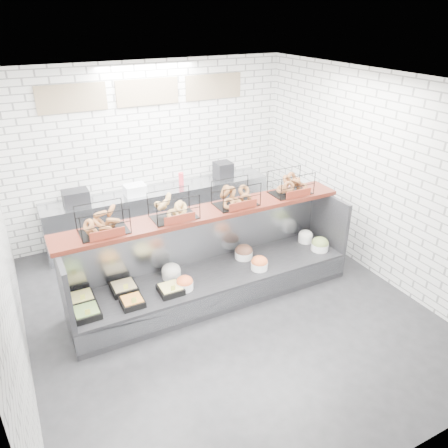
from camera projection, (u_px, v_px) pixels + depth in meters
ground at (224, 307)px, 6.06m from camera, size 5.50×5.50×0.00m
room_shell at (202, 152)px, 5.63m from camera, size 5.02×5.51×3.01m
display_case at (212, 275)px, 6.19m from camera, size 4.00×0.90×1.20m
bagel_shelf at (206, 203)px, 5.87m from camera, size 4.10×0.50×0.40m
prep_counter at (161, 212)px, 7.79m from camera, size 4.00×0.60×1.20m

